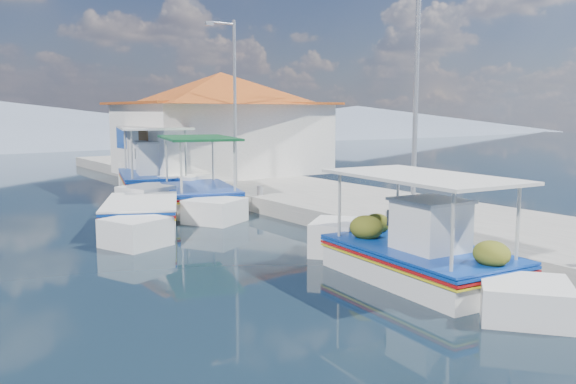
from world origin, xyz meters
TOP-DOWN VIEW (x-y plane):
  - ground at (0.00, 0.00)m, footprint 160.00×160.00m
  - quay at (5.90, 6.00)m, footprint 5.00×44.00m
  - bollards at (3.80, 5.25)m, footprint 0.20×17.20m
  - main_caique at (1.91, -0.69)m, footprint 2.37×6.87m
  - caique_green_canopy at (2.21, 9.39)m, footprint 3.36×6.84m
  - caique_blue_hull at (-0.58, 7.34)m, footprint 3.61×5.91m
  - caique_far at (2.40, 13.61)m, footprint 3.96×8.02m
  - harbor_building at (6.20, 15.00)m, footprint 10.49×10.49m
  - lamp_post_near at (4.51, 2.00)m, footprint 1.21×0.14m
  - lamp_post_far at (4.51, 11.00)m, footprint 1.21×0.14m
  - mountain_ridge at (6.54, 56.00)m, footprint 171.40×96.00m

SIDE VIEW (x-z plane):
  - ground at x=0.00m, z-range 0.00..0.00m
  - quay at x=5.90m, z-range 0.00..0.50m
  - caique_blue_hull at x=-0.58m, z-range -0.27..0.89m
  - caique_green_canopy at x=2.21m, z-range -0.93..1.72m
  - main_caique at x=1.91m, z-range -0.70..1.57m
  - caique_far at x=2.40m, z-range -0.92..2.00m
  - bollards at x=3.80m, z-range 0.50..0.80m
  - mountain_ridge at x=6.54m, z-range -0.71..4.79m
  - harbor_building at x=6.20m, z-range 0.58..4.98m
  - lamp_post_near at x=4.51m, z-range 0.85..6.85m
  - lamp_post_far at x=4.51m, z-range 0.85..6.85m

